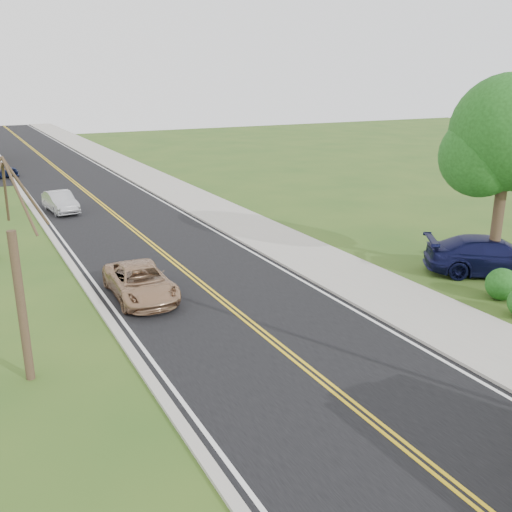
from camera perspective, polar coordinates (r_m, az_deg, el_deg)
road at (r=46.56m, az=-17.63°, el=6.97°), size 8.00×120.00×0.01m
curb_right at (r=47.44m, az=-12.69°, el=7.61°), size 0.30×120.00×0.12m
sidewalk_right at (r=47.92m, az=-10.66°, el=7.82°), size 3.20×120.00×0.10m
curb_left at (r=46.02m, az=-22.73°, el=6.37°), size 0.30×120.00×0.10m
leafy_tree at (r=24.45m, az=23.87°, el=10.40°), size 4.83×4.50×8.10m
bare_tree_a at (r=16.11m, az=-22.63°, el=-3.07°), size 1.93×2.26×6.08m
suv_champagne at (r=21.62m, az=-11.48°, el=-2.57°), size 2.13×4.47×1.23m
sedan_silver at (r=36.66m, az=-18.97°, el=5.13°), size 1.71×3.92×1.25m
pickup_navy at (r=25.59m, az=22.57°, el=0.00°), size 5.78×4.88×1.59m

